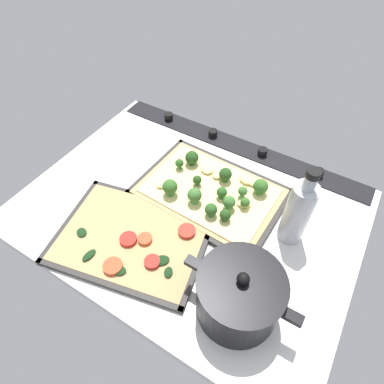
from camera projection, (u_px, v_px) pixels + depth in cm
name	position (u px, v px, depth cm)	size (l,w,h in cm)	color
ground_plane	(189.00, 211.00, 85.21)	(84.62, 63.68, 3.00)	silver
stove_control_panel	(237.00, 145.00, 99.54)	(81.23, 7.00, 2.60)	black
baking_tray_front	(209.00, 194.00, 86.66)	(38.98, 28.23, 1.30)	#33302D
broccoli_pizza	(211.00, 190.00, 85.30)	(36.47, 25.73, 6.19)	tan
baking_tray_back	(132.00, 238.00, 77.36)	(40.24, 33.44, 1.30)	#33302D
veggie_pizza_back	(133.00, 238.00, 76.52)	(37.38, 30.58, 1.90)	tan
cooking_pot	(239.00, 295.00, 62.20)	(23.89, 17.03, 14.27)	black
oil_bottle	(298.00, 212.00, 71.45)	(5.86, 5.86, 22.20)	#B7BCC6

